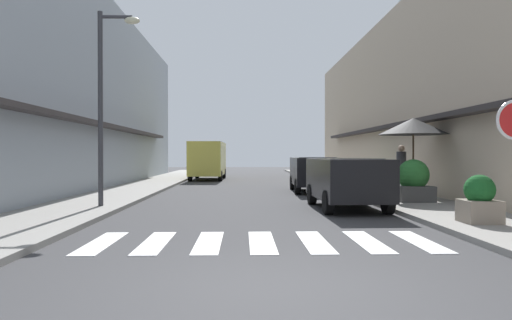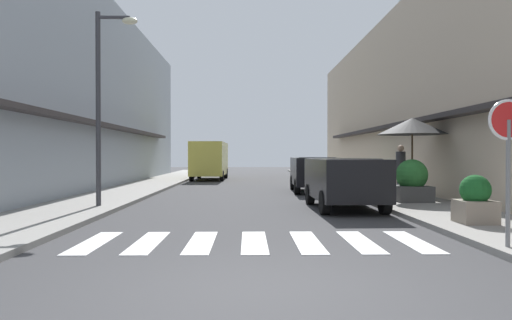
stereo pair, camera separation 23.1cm
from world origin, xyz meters
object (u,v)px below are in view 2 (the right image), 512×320
delivery_van (210,157)px  pedestrian_walking_near (401,169)px  parked_car_near (344,177)px  cafe_umbrella (412,127)px  planter_midblock (412,182)px  parked_car_mid (314,170)px  planter_far (360,176)px  round_street_sign (508,134)px  planter_corner (475,201)px  street_lamp (105,88)px

delivery_van → pedestrian_walking_near: size_ratio=3.02×
parked_car_near → cafe_umbrella: (2.64, 1.91, 1.58)m
cafe_umbrella → planter_midblock: size_ratio=2.03×
parked_car_mid → cafe_umbrella: (2.64, -4.35, 1.58)m
parked_car_mid → planter_far: 2.76m
planter_midblock → planter_far: size_ratio=1.22×
round_street_sign → cafe_umbrella: size_ratio=0.87×
round_street_sign → planter_far: round_street_sign is taller
delivery_van → planter_corner: delivery_van is taller
planter_corner → pedestrian_walking_near: size_ratio=0.57×
delivery_van → planter_midblock: delivery_van is taller
pedestrian_walking_near → round_street_sign: bearing=-128.7°
round_street_sign → planter_corner: (0.73, 2.57, -1.30)m
street_lamp → planter_corner: size_ratio=5.36×
street_lamp → planter_far: street_lamp is taller
parked_car_mid → cafe_umbrella: size_ratio=1.52×
planter_corner → pedestrian_walking_near: (0.64, 6.84, 0.48)m
planter_midblock → parked_car_mid: bearing=114.1°
parked_car_mid → planter_corner: parked_car_mid is taller
round_street_sign → planter_midblock: (1.01, 7.24, -1.17)m
planter_midblock → cafe_umbrella: bearing=70.4°
delivery_van → cafe_umbrella: size_ratio=2.04×
street_lamp → planter_midblock: 9.65m
planter_midblock → pedestrian_walking_near: (0.36, 2.18, 0.35)m
cafe_umbrella → planter_far: (-0.32, 5.81, -1.88)m
parked_car_mid → planter_corner: (2.05, -9.87, -0.32)m
pedestrian_walking_near → delivery_van: bearing=91.1°
parked_car_mid → planter_corner: bearing=-78.2°
parked_car_near → parked_car_mid: same height
delivery_van → street_lamp: 16.39m
parked_car_mid → street_lamp: 9.66m
planter_corner → street_lamp: bearing=158.2°
cafe_umbrella → delivery_van: bearing=118.8°
round_street_sign → street_lamp: (-8.18, 6.14, 1.58)m
parked_car_mid → planter_far: bearing=32.1°
parked_car_near → cafe_umbrella: 3.62m
parked_car_mid → delivery_van: (-5.18, 9.87, 0.49)m
delivery_van → pedestrian_walking_near: 15.11m
delivery_van → round_street_sign: size_ratio=2.34×
cafe_umbrella → pedestrian_walking_near: bearing=87.5°
parked_car_near → street_lamp: bearing=-179.6°
street_lamp → cafe_umbrella: 9.74m
street_lamp → cafe_umbrella: size_ratio=2.06×
round_street_sign → planter_midblock: round_street_sign is taller
delivery_van → planter_far: size_ratio=5.08×
parked_car_near → planter_midblock: size_ratio=3.01×
planter_corner → parked_car_mid: bearing=101.8°
cafe_umbrella → round_street_sign: bearing=-99.2°
planter_corner → pedestrian_walking_near: 6.89m
parked_car_mid → planter_far: size_ratio=3.79×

